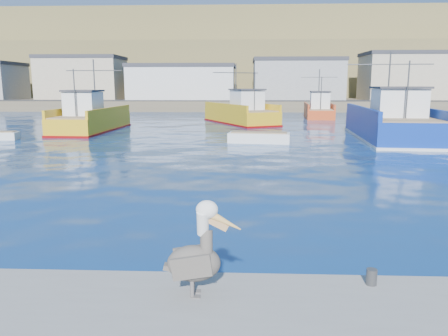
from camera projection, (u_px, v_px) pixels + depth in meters
The scene contains 10 objects.
ground at pixel (219, 243), 11.64m from camera, with size 260.00×260.00×0.00m, color navy.
dock_bollards at pixel (242, 274), 8.15m from camera, with size 36.20×0.20×0.30m.
far_shore at pixel (241, 67), 117.14m from camera, with size 200.00×81.00×24.00m.
trawler_yellow_a at pixel (91, 120), 39.57m from camera, with size 5.22×11.56×6.53m.
trawler_yellow_b at pixel (241, 114), 47.79m from camera, with size 8.67×12.20×6.56m.
trawler_blue at pixel (391, 124), 33.90m from camera, with size 6.62×14.17×6.84m.
boat_orange at pixel (319, 110), 55.71m from camera, with size 4.57×8.97×6.13m.
skiff_mid at pixel (259, 139), 31.75m from camera, with size 4.60×2.12×0.96m.
skiff_far at pixel (400, 125), 42.91m from camera, with size 2.80×4.23×0.87m.
pelican at pixel (197, 255), 7.56m from camera, with size 1.39×0.61×1.71m.
Camera 1 is at (0.60, -11.05, 4.13)m, focal length 35.00 mm.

